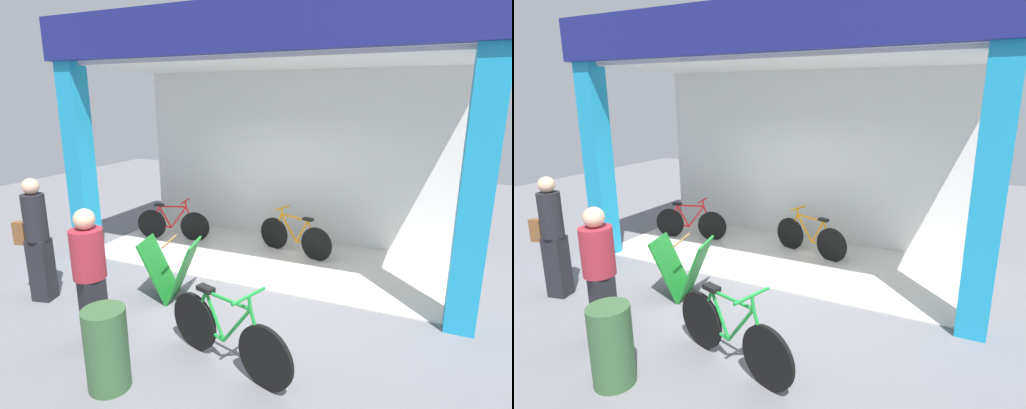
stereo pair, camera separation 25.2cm
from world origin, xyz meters
TOP-DOWN VIEW (x-y plane):
  - ground_plane at (0.00, 0.00)m, footprint 20.95×20.95m
  - shop_facade at (0.00, 1.43)m, footprint 6.68×2.82m
  - bicycle_inside_0 at (-2.19, 1.39)m, footprint 1.50×0.45m
  - bicycle_inside_1 at (0.35, 1.59)m, footprint 1.51×0.53m
  - bicycle_parked_0 at (0.75, -1.84)m, footprint 1.67×0.60m
  - sandwich_board_sign at (-0.73, -0.74)m, footprint 0.89×0.73m
  - pedestrian_0 at (-0.92, -2.04)m, footprint 0.50×0.50m
  - pedestrian_1 at (-2.39, -1.53)m, footprint 0.53×0.37m
  - trash_bin at (-0.18, -2.61)m, footprint 0.42×0.42m

SIDE VIEW (x-z plane):
  - ground_plane at x=0.00m, z-range 0.00..0.00m
  - bicycle_inside_0 at x=-2.19m, z-range -0.08..0.76m
  - bicycle_inside_1 at x=0.35m, z-range -0.09..0.77m
  - bicycle_parked_0 at x=0.75m, z-range -0.10..0.86m
  - trash_bin at x=-0.18m, z-range 0.00..0.85m
  - sandwich_board_sign at x=-0.73m, z-range 0.00..0.88m
  - pedestrian_0 at x=-0.92m, z-range 0.04..1.67m
  - pedestrian_1 at x=-2.39m, z-range 0.03..1.80m
  - shop_facade at x=0.00m, z-range 0.17..4.23m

